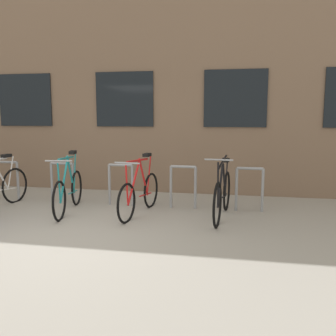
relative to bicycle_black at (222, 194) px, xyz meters
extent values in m
plane|color=#9E998E|center=(-2.24, -1.41, -0.39)|extent=(42.00, 42.00, 0.00)
cube|color=#7A604C|center=(-2.24, 5.06, 1.89)|extent=(28.00, 6.54, 4.57)
cube|color=black|center=(-4.64, 1.77, 1.66)|extent=(1.30, 0.04, 1.19)
cube|color=black|center=(-2.24, 1.77, 1.66)|extent=(1.30, 0.04, 1.19)
cube|color=black|center=(0.16, 1.77, 1.66)|extent=(1.30, 0.04, 1.19)
cylinder|color=gray|center=(-4.11, 0.49, 0.00)|extent=(0.05, 0.05, 0.78)
cylinder|color=gray|center=(-4.34, 0.49, 0.38)|extent=(0.46, 0.05, 0.05)
cylinder|color=gray|center=(-3.37, 0.49, 0.00)|extent=(0.05, 0.05, 0.78)
cylinder|color=gray|center=(-2.91, 0.49, 0.00)|extent=(0.05, 0.05, 0.78)
cylinder|color=gray|center=(-3.14, 0.49, 0.38)|extent=(0.46, 0.05, 0.05)
cylinder|color=gray|center=(-2.17, 0.49, 0.00)|extent=(0.05, 0.05, 0.78)
cylinder|color=gray|center=(-1.71, 0.49, 0.00)|extent=(0.05, 0.05, 0.78)
cylinder|color=gray|center=(-1.94, 0.49, 0.38)|extent=(0.46, 0.05, 0.05)
cylinder|color=gray|center=(-0.97, 0.49, 0.00)|extent=(0.05, 0.05, 0.78)
cylinder|color=gray|center=(-0.51, 0.49, 0.00)|extent=(0.05, 0.05, 0.78)
cylinder|color=gray|center=(-0.74, 0.49, 0.38)|extent=(0.46, 0.05, 0.05)
cylinder|color=gray|center=(0.23, 0.49, 0.00)|extent=(0.05, 0.05, 0.78)
cylinder|color=gray|center=(0.69, 0.49, 0.00)|extent=(0.05, 0.05, 0.78)
cylinder|color=gray|center=(0.46, 0.49, 0.38)|extent=(0.46, 0.05, 0.05)
torus|color=black|center=(0.05, 0.54, -0.05)|extent=(0.11, 0.72, 0.72)
torus|color=black|center=(-0.06, -0.54, -0.05)|extent=(0.11, 0.72, 0.72)
cylinder|color=black|center=(-0.03, -0.25, 0.26)|extent=(0.09, 0.52, 0.74)
cylinder|color=black|center=(0.02, 0.18, 0.20)|extent=(0.08, 0.40, 0.63)
cylinder|color=black|center=(-0.01, -0.07, 0.56)|extent=(0.12, 0.86, 0.14)
cylinder|color=black|center=(0.03, 0.27, -0.08)|extent=(0.08, 0.55, 0.07)
cylinder|color=black|center=(0.05, 0.45, 0.23)|extent=(0.04, 0.20, 0.57)
cylinder|color=black|center=(-0.05, -0.52, 0.28)|extent=(0.04, 0.08, 0.67)
cube|color=black|center=(0.04, 0.36, 0.54)|extent=(0.12, 0.21, 0.06)
cylinder|color=gray|center=(-0.05, -0.49, 0.65)|extent=(0.44, 0.07, 0.03)
torus|color=black|center=(-4.08, 0.33, -0.06)|extent=(0.13, 0.70, 0.70)
cylinder|color=silver|center=(-4.13, -0.03, 0.21)|extent=(0.08, 0.40, 0.65)
cylinder|color=silver|center=(-4.12, 0.06, -0.09)|extent=(0.09, 0.55, 0.07)
cylinder|color=silver|center=(-4.10, 0.24, 0.23)|extent=(0.05, 0.20, 0.59)
cube|color=black|center=(-4.11, 0.15, 0.56)|extent=(0.12, 0.21, 0.06)
torus|color=black|center=(-1.35, 0.48, -0.08)|extent=(0.13, 0.66, 0.66)
torus|color=black|center=(-1.50, -0.58, -0.08)|extent=(0.13, 0.66, 0.66)
cylinder|color=red|center=(-1.46, -0.29, 0.20)|extent=(0.11, 0.52, 0.69)
cylinder|color=red|center=(-1.40, 0.12, 0.23)|extent=(0.09, 0.39, 0.72)
cylinder|color=red|center=(-1.44, -0.12, 0.56)|extent=(0.15, 0.84, 0.08)
cylinder|color=red|center=(-1.39, 0.21, -0.10)|extent=(0.10, 0.54, 0.07)
cylinder|color=red|center=(-1.36, 0.39, 0.25)|extent=(0.05, 0.20, 0.67)
cylinder|color=red|center=(-1.50, -0.56, 0.23)|extent=(0.04, 0.08, 0.62)
cube|color=black|center=(-1.38, 0.30, 0.61)|extent=(0.13, 0.21, 0.06)
cylinder|color=gray|center=(-1.50, -0.53, 0.57)|extent=(0.44, 0.09, 0.03)
torus|color=black|center=(-2.81, 0.40, -0.07)|extent=(0.16, 0.68, 0.68)
torus|color=black|center=(-2.62, -0.67, -0.07)|extent=(0.16, 0.68, 0.68)
cylinder|color=teal|center=(-2.67, -0.38, 0.22)|extent=(0.12, 0.52, 0.70)
cylinder|color=teal|center=(-2.75, 0.04, 0.24)|extent=(0.10, 0.40, 0.74)
cylinder|color=teal|center=(-2.70, -0.20, 0.58)|extent=(0.18, 0.85, 0.09)
cylinder|color=teal|center=(-2.76, 0.13, -0.10)|extent=(0.12, 0.54, 0.07)
cylinder|color=teal|center=(-2.79, 0.31, 0.27)|extent=(0.06, 0.20, 0.69)
cylinder|color=teal|center=(-2.63, -0.65, 0.24)|extent=(0.04, 0.08, 0.63)
cube|color=black|center=(-2.78, 0.22, 0.64)|extent=(0.13, 0.21, 0.06)
cylinder|color=gray|center=(-2.63, -0.62, 0.58)|extent=(0.44, 0.10, 0.03)
camera|label=1|loc=(0.22, -6.11, 1.33)|focal=39.26mm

